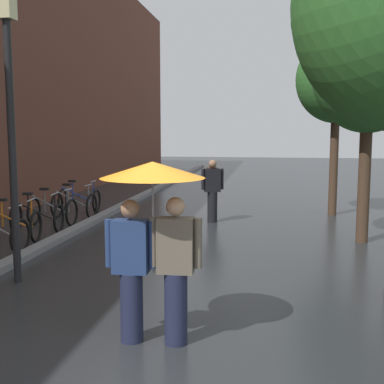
# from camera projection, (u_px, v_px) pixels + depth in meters

# --- Properties ---
(ground_plane) EXTENTS (80.00, 80.00, 0.00)m
(ground_plane) POSITION_uv_depth(u_px,v_px,m) (135.00, 364.00, 5.08)
(ground_plane) COLOR #26282B
(kerb_strip) EXTENTS (0.30, 36.00, 0.12)m
(kerb_strip) POSITION_uv_depth(u_px,v_px,m) (122.00, 206.00, 15.37)
(kerb_strip) COLOR slate
(kerb_strip) RESTS_ON ground
(street_tree_1) EXTENTS (2.35, 2.35, 4.97)m
(street_tree_1) POSITION_uv_depth(u_px,v_px,m) (369.00, 70.00, 10.18)
(street_tree_1) COLOR #473323
(street_tree_1) RESTS_ON ground
(street_tree_2) EXTENTS (2.24, 2.24, 5.00)m
(street_tree_2) POSITION_uv_depth(u_px,v_px,m) (337.00, 80.00, 13.63)
(street_tree_2) COLOR #473323
(street_tree_2) RESTS_ON ground
(parked_bicycle_3) EXTENTS (1.16, 0.84, 0.96)m
(parked_bicycle_3) POSITION_uv_depth(u_px,v_px,m) (12.00, 225.00, 10.53)
(parked_bicycle_3) COLOR black
(parked_bicycle_3) RESTS_ON ground
(parked_bicycle_4) EXTENTS (1.15, 0.81, 0.96)m
(parked_bicycle_4) POSITION_uv_depth(u_px,v_px,m) (37.00, 217.00, 11.53)
(parked_bicycle_4) COLOR black
(parked_bicycle_4) RESTS_ON ground
(parked_bicycle_5) EXTENTS (1.09, 0.72, 0.96)m
(parked_bicycle_5) POSITION_uv_depth(u_px,v_px,m) (53.00, 211.00, 12.42)
(parked_bicycle_5) COLOR black
(parked_bicycle_5) RESTS_ON ground
(parked_bicycle_6) EXTENTS (1.11, 0.75, 0.96)m
(parked_bicycle_6) POSITION_uv_depth(u_px,v_px,m) (74.00, 205.00, 13.45)
(parked_bicycle_6) COLOR black
(parked_bicycle_6) RESTS_ON ground
(parked_bicycle_7) EXTENTS (1.11, 0.75, 0.96)m
(parked_bicycle_7) POSITION_uv_depth(u_px,v_px,m) (79.00, 200.00, 14.38)
(parked_bicycle_7) COLOR black
(parked_bicycle_7) RESTS_ON ground
(couple_under_umbrella) EXTENTS (1.16, 1.16, 2.05)m
(couple_under_umbrella) POSITION_uv_depth(u_px,v_px,m) (153.00, 222.00, 5.46)
(couple_under_umbrella) COLOR #1E233D
(couple_under_umbrella) RESTS_ON ground
(street_lamp_post) EXTENTS (0.24, 0.24, 4.36)m
(street_lamp_post) POSITION_uv_depth(u_px,v_px,m) (11.00, 120.00, 7.54)
(street_lamp_post) COLOR black
(street_lamp_post) RESTS_ON ground
(pedestrian_walking_midground) EXTENTS (0.57, 0.41, 1.64)m
(pedestrian_walking_midground) POSITION_uv_depth(u_px,v_px,m) (212.00, 189.00, 12.88)
(pedestrian_walking_midground) COLOR black
(pedestrian_walking_midground) RESTS_ON ground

